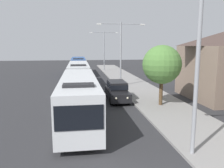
{
  "coord_description": "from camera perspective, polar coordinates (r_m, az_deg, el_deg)",
  "views": [
    {
      "loc": [
        -1.26,
        -6.65,
        5.3
      ],
      "look_at": [
        1.48,
        12.04,
        2.13
      ],
      "focal_mm": 36.52,
      "sensor_mm": 36.0,
      "label": 1
    }
  ],
  "objects": [
    {
      "name": "roadside_tree",
      "position": [
        20.15,
        12.39,
        4.75
      ],
      "size": [
        3.35,
        3.35,
        5.24
      ],
      "color": "#4C3823",
      "rests_on": "sidewalk"
    },
    {
      "name": "streetlamp_near",
      "position": [
        11.07,
        20.85,
        8.45
      ],
      "size": [
        5.4,
        0.28,
        8.33
      ],
      "color": "gray",
      "rests_on": "sidewalk"
    },
    {
      "name": "bus_second_in_line",
      "position": [
        29.91,
        -8.36,
        2.49
      ],
      "size": [
        2.58,
        11.76,
        3.21
      ],
      "color": "silver",
      "rests_on": "ground_plane"
    },
    {
      "name": "bus_middle",
      "position": [
        43.2,
        -8.39,
        4.63
      ],
      "size": [
        2.58,
        11.93,
        3.21
      ],
      "color": "#284C8C",
      "rests_on": "ground_plane"
    },
    {
      "name": "streetlamp_far",
      "position": [
        48.3,
        -2.0,
        9.34
      ],
      "size": [
        5.96,
        0.28,
        8.13
      ],
      "color": "gray",
      "rests_on": "sidewalk"
    },
    {
      "name": "streetlamp_mid",
      "position": [
        29.34,
        2.21,
        9.18
      ],
      "size": [
        6.09,
        0.28,
        8.09
      ],
      "color": "gray",
      "rests_on": "sidewalk"
    },
    {
      "name": "white_suv",
      "position": [
        22.28,
        1.27,
        -1.52
      ],
      "size": [
        1.86,
        5.07,
        1.9
      ],
      "color": "black",
      "rests_on": "ground_plane"
    },
    {
      "name": "bus_lead",
      "position": [
        16.7,
        -8.29,
        -3.06
      ],
      "size": [
        2.58,
        12.13,
        3.21
      ],
      "color": "silver",
      "rests_on": "ground_plane"
    }
  ]
}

